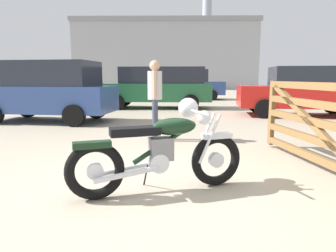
{
  "coord_description": "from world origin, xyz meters",
  "views": [
    {
      "loc": [
        0.54,
        -3.51,
        1.31
      ],
      "look_at": [
        0.09,
        0.7,
        0.63
      ],
      "focal_mm": 32.24,
      "sensor_mm": 36.0,
      "label": 1
    }
  ],
  "objects_px": {
    "vintage_motorcycle": "(163,150)",
    "white_estate_far": "(191,84)",
    "timber_gate": "(324,122)",
    "pale_sedan_back": "(158,86)",
    "silver_sedan_mid": "(52,88)",
    "dark_sedan_left": "(50,91)",
    "blue_hatchback_right": "(60,84)",
    "bystander": "(155,92)",
    "red_hatchback_near": "(301,91)"
  },
  "relations": [
    {
      "from": "silver_sedan_mid",
      "to": "white_estate_far",
      "type": "relative_size",
      "value": 1.13
    },
    {
      "from": "white_estate_far",
      "to": "blue_hatchback_right",
      "type": "xyz_separation_m",
      "value": [
        -7.36,
        -1.86,
        0.02
      ]
    },
    {
      "from": "bystander",
      "to": "red_hatchback_near",
      "type": "relative_size",
      "value": 0.39
    },
    {
      "from": "silver_sedan_mid",
      "to": "red_hatchback_near",
      "type": "bearing_deg",
      "value": -24.32
    },
    {
      "from": "vintage_motorcycle",
      "to": "pale_sedan_back",
      "type": "xyz_separation_m",
      "value": [
        -1.39,
        9.53,
        0.45
      ]
    },
    {
      "from": "red_hatchback_near",
      "to": "white_estate_far",
      "type": "relative_size",
      "value": 1.09
    },
    {
      "from": "silver_sedan_mid",
      "to": "pale_sedan_back",
      "type": "bearing_deg",
      "value": -15.48
    },
    {
      "from": "timber_gate",
      "to": "dark_sedan_left",
      "type": "distance_m",
      "value": 7.46
    },
    {
      "from": "vintage_motorcycle",
      "to": "white_estate_far",
      "type": "xyz_separation_m",
      "value": [
        -0.16,
        15.0,
        0.43
      ]
    },
    {
      "from": "vintage_motorcycle",
      "to": "dark_sedan_left",
      "type": "relative_size",
      "value": 0.49
    },
    {
      "from": "vintage_motorcycle",
      "to": "white_estate_far",
      "type": "bearing_deg",
      "value": 66.69
    },
    {
      "from": "red_hatchback_near",
      "to": "white_estate_far",
      "type": "distance_m",
      "value": 8.58
    },
    {
      "from": "bystander",
      "to": "dark_sedan_left",
      "type": "relative_size",
      "value": 0.42
    },
    {
      "from": "vintage_motorcycle",
      "to": "bystander",
      "type": "xyz_separation_m",
      "value": [
        -0.52,
        2.86,
        0.53
      ]
    },
    {
      "from": "bystander",
      "to": "red_hatchback_near",
      "type": "xyz_separation_m",
      "value": [
        4.38,
        4.56,
        -0.18
      ]
    },
    {
      "from": "vintage_motorcycle",
      "to": "bystander",
      "type": "distance_m",
      "value": 2.96
    },
    {
      "from": "pale_sedan_back",
      "to": "red_hatchback_near",
      "type": "bearing_deg",
      "value": 154.54
    },
    {
      "from": "vintage_motorcycle",
      "to": "blue_hatchback_right",
      "type": "xyz_separation_m",
      "value": [
        -7.53,
        13.14,
        0.45
      ]
    },
    {
      "from": "dark_sedan_left",
      "to": "pale_sedan_back",
      "type": "height_order",
      "value": "dark_sedan_left"
    },
    {
      "from": "red_hatchback_near",
      "to": "blue_hatchback_right",
      "type": "distance_m",
      "value": 12.74
    },
    {
      "from": "blue_hatchback_right",
      "to": "dark_sedan_left",
      "type": "bearing_deg",
      "value": 104.39
    },
    {
      "from": "timber_gate",
      "to": "bystander",
      "type": "height_order",
      "value": "bystander"
    },
    {
      "from": "blue_hatchback_right",
      "to": "white_estate_far",
      "type": "bearing_deg",
      "value": -175.23
    },
    {
      "from": "bystander",
      "to": "blue_hatchback_right",
      "type": "distance_m",
      "value": 12.44
    },
    {
      "from": "vintage_motorcycle",
      "to": "timber_gate",
      "type": "distance_m",
      "value": 2.36
    },
    {
      "from": "vintage_motorcycle",
      "to": "blue_hatchback_right",
      "type": "relative_size",
      "value": 0.4
    },
    {
      "from": "timber_gate",
      "to": "blue_hatchback_right",
      "type": "relative_size",
      "value": 0.51
    },
    {
      "from": "vintage_motorcycle",
      "to": "timber_gate",
      "type": "bearing_deg",
      "value": 1.33
    },
    {
      "from": "timber_gate",
      "to": "silver_sedan_mid",
      "type": "bearing_deg",
      "value": 28.89
    },
    {
      "from": "dark_sedan_left",
      "to": "silver_sedan_mid",
      "type": "xyz_separation_m",
      "value": [
        -2.37,
        4.77,
        -0.08
      ]
    },
    {
      "from": "dark_sedan_left",
      "to": "blue_hatchback_right",
      "type": "height_order",
      "value": "dark_sedan_left"
    },
    {
      "from": "red_hatchback_near",
      "to": "silver_sedan_mid",
      "type": "distance_m",
      "value": 10.57
    },
    {
      "from": "dark_sedan_left",
      "to": "white_estate_far",
      "type": "bearing_deg",
      "value": -109.52
    },
    {
      "from": "pale_sedan_back",
      "to": "white_estate_far",
      "type": "bearing_deg",
      "value": -106.22
    },
    {
      "from": "red_hatchback_near",
      "to": "white_estate_far",
      "type": "bearing_deg",
      "value": -60.25
    },
    {
      "from": "white_estate_far",
      "to": "dark_sedan_left",
      "type": "bearing_deg",
      "value": -111.08
    },
    {
      "from": "pale_sedan_back",
      "to": "blue_hatchback_right",
      "type": "xyz_separation_m",
      "value": [
        -6.14,
        3.61,
        0.0
      ]
    },
    {
      "from": "bystander",
      "to": "red_hatchback_near",
      "type": "height_order",
      "value": "red_hatchback_near"
    },
    {
      "from": "bystander",
      "to": "pale_sedan_back",
      "type": "bearing_deg",
      "value": -89.39
    },
    {
      "from": "pale_sedan_back",
      "to": "bystander",
      "type": "bearing_deg",
      "value": 93.84
    },
    {
      "from": "timber_gate",
      "to": "dark_sedan_left",
      "type": "relative_size",
      "value": 0.63
    },
    {
      "from": "red_hatchback_near",
      "to": "blue_hatchback_right",
      "type": "height_order",
      "value": "blue_hatchback_right"
    },
    {
      "from": "vintage_motorcycle",
      "to": "white_estate_far",
      "type": "relative_size",
      "value": 0.5
    },
    {
      "from": "pale_sedan_back",
      "to": "blue_hatchback_right",
      "type": "height_order",
      "value": "same"
    },
    {
      "from": "pale_sedan_back",
      "to": "blue_hatchback_right",
      "type": "distance_m",
      "value": 7.12
    },
    {
      "from": "vintage_motorcycle",
      "to": "silver_sedan_mid",
      "type": "xyz_separation_m",
      "value": [
        -6.4,
        9.98,
        0.34
      ]
    },
    {
      "from": "dark_sedan_left",
      "to": "silver_sedan_mid",
      "type": "bearing_deg",
      "value": -61.57
    },
    {
      "from": "bystander",
      "to": "silver_sedan_mid",
      "type": "relative_size",
      "value": 0.37
    },
    {
      "from": "white_estate_far",
      "to": "bystander",
      "type": "bearing_deg",
      "value": -91.21
    },
    {
      "from": "red_hatchback_near",
      "to": "pale_sedan_back",
      "type": "bearing_deg",
      "value": -20.09
    }
  ]
}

